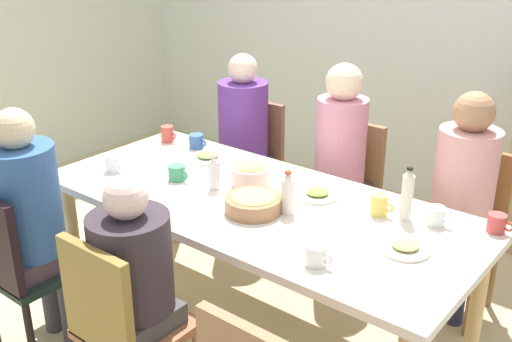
# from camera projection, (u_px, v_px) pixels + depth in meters

# --- Properties ---
(ground_plane) EXTENTS (6.85, 6.85, 0.00)m
(ground_plane) POSITION_uv_depth(u_px,v_px,m) (256.00, 325.00, 3.26)
(ground_plane) COLOR #CCB988
(wall_back) EXTENTS (5.95, 0.12, 2.60)m
(wall_back) POSITION_uv_depth(u_px,v_px,m) (444.00, 29.00, 4.32)
(wall_back) COLOR silver
(wall_back) RESTS_ON ground_plane
(dining_table) EXTENTS (2.21, 0.98, 0.74)m
(dining_table) POSITION_uv_depth(u_px,v_px,m) (256.00, 212.00, 3.01)
(dining_table) COLOR beige
(dining_table) RESTS_ON ground_plane
(chair_0) EXTENTS (0.40, 0.40, 0.90)m
(chair_0) POSITION_uv_depth(u_px,v_px,m) (251.00, 159.00, 4.12)
(chair_0) COLOR brown
(chair_0) RESTS_ON ground_plane
(person_0) EXTENTS (0.32, 0.32, 1.24)m
(person_0) POSITION_uv_depth(u_px,v_px,m) (242.00, 130.00, 3.97)
(person_0) COLOR #46463A
(person_0) RESTS_ON ground_plane
(chair_1) EXTENTS (0.40, 0.40, 0.90)m
(chair_1) POSITION_uv_depth(u_px,v_px,m) (121.00, 324.00, 2.44)
(chair_1) COLOR #945736
(chair_1) RESTS_ON ground_plane
(person_1) EXTENTS (0.33, 0.33, 1.13)m
(person_1) POSITION_uv_depth(u_px,v_px,m) (135.00, 277.00, 2.44)
(person_1) COLOR #3A463C
(person_1) RESTS_ON ground_plane
(chair_2) EXTENTS (0.40, 0.40, 0.90)m
(chair_2) POSITION_uv_depth(u_px,v_px,m) (345.00, 187.00, 3.70)
(chair_2) COLOR brown
(chair_2) RESTS_ON ground_plane
(person_2) EXTENTS (0.30, 0.30, 1.28)m
(person_2) POSITION_uv_depth(u_px,v_px,m) (340.00, 152.00, 3.54)
(person_2) COLOR brown
(person_2) RESTS_ON ground_plane
(chair_4) EXTENTS (0.40, 0.40, 0.90)m
(chair_4) POSITION_uv_depth(u_px,v_px,m) (464.00, 221.00, 3.27)
(chair_4) COLOR brown
(chair_4) RESTS_ON ground_plane
(person_4) EXTENTS (0.31, 0.31, 1.25)m
(person_4) POSITION_uv_depth(u_px,v_px,m) (463.00, 187.00, 3.12)
(person_4) COLOR #252A44
(person_4) RESTS_ON ground_plane
(chair_5) EXTENTS (0.40, 0.40, 0.90)m
(chair_5) POSITION_uv_depth(u_px,v_px,m) (19.00, 264.00, 2.86)
(chair_5) COLOR black
(chair_5) RESTS_ON ground_plane
(person_5) EXTENTS (0.33, 0.33, 1.25)m
(person_5) POSITION_uv_depth(u_px,v_px,m) (28.00, 212.00, 2.84)
(person_5) COLOR #3E3B43
(person_5) RESTS_ON ground_plane
(plate_0) EXTENTS (0.20, 0.20, 0.04)m
(plate_0) POSITION_uv_depth(u_px,v_px,m) (317.00, 195.00, 3.00)
(plate_0) COLOR beige
(plate_0) RESTS_ON dining_table
(plate_1) EXTENTS (0.22, 0.22, 0.04)m
(plate_1) POSITION_uv_depth(u_px,v_px,m) (208.00, 157.00, 3.47)
(plate_1) COLOR silver
(plate_1) RESTS_ON dining_table
(plate_2) EXTENTS (0.20, 0.20, 0.04)m
(plate_2) POSITION_uv_depth(u_px,v_px,m) (405.00, 248.00, 2.51)
(plate_2) COLOR silver
(plate_2) RESTS_ON dining_table
(bowl_0) EXTENTS (0.20, 0.20, 0.12)m
(bowl_0) POSITION_uv_depth(u_px,v_px,m) (251.00, 174.00, 3.12)
(bowl_0) COLOR beige
(bowl_0) RESTS_ON dining_table
(bowl_1) EXTENTS (0.27, 0.27, 0.09)m
(bowl_1) POSITION_uv_depth(u_px,v_px,m) (253.00, 203.00, 2.83)
(bowl_1) COLOR #9B6A45
(bowl_1) RESTS_ON dining_table
(cup_0) EXTENTS (0.12, 0.09, 0.08)m
(cup_0) POSITION_uv_depth(u_px,v_px,m) (316.00, 255.00, 2.40)
(cup_0) COLOR white
(cup_0) RESTS_ON dining_table
(cup_1) EXTENTS (0.11, 0.08, 0.10)m
(cup_1) POSITION_uv_depth(u_px,v_px,m) (379.00, 205.00, 2.80)
(cup_1) COLOR #EBCF55
(cup_1) RESTS_ON dining_table
(cup_2) EXTENTS (0.11, 0.08, 0.10)m
(cup_2) POSITION_uv_depth(u_px,v_px,m) (168.00, 134.00, 3.74)
(cup_2) COLOR #C24B3A
(cup_2) RESTS_ON dining_table
(cup_3) EXTENTS (0.12, 0.09, 0.09)m
(cup_3) POSITION_uv_depth(u_px,v_px,m) (114.00, 163.00, 3.30)
(cup_3) COLOR white
(cup_3) RESTS_ON dining_table
(cup_4) EXTENTS (0.13, 0.09, 0.08)m
(cup_4) POSITION_uv_depth(u_px,v_px,m) (177.00, 173.00, 3.19)
(cup_4) COLOR #3E9562
(cup_4) RESTS_ON dining_table
(cup_5) EXTENTS (0.12, 0.08, 0.08)m
(cup_5) POSITION_uv_depth(u_px,v_px,m) (497.00, 223.00, 2.65)
(cup_5) COLOR #CA4342
(cup_5) RESTS_ON dining_table
(cup_6) EXTENTS (0.12, 0.08, 0.09)m
(cup_6) POSITION_uv_depth(u_px,v_px,m) (436.00, 216.00, 2.71)
(cup_6) COLOR white
(cup_6) RESTS_ON dining_table
(cup_7) EXTENTS (0.12, 0.09, 0.08)m
(cup_7) POSITION_uv_depth(u_px,v_px,m) (197.00, 141.00, 3.64)
(cup_7) COLOR #3A5E9F
(cup_7) RESTS_ON dining_table
(bottle_0) EXTENTS (0.05, 0.05, 0.26)m
(bottle_0) POSITION_uv_depth(u_px,v_px,m) (407.00, 195.00, 2.73)
(bottle_0) COLOR beige
(bottle_0) RESTS_ON dining_table
(bottle_1) EXTENTS (0.06, 0.06, 0.18)m
(bottle_1) POSITION_uv_depth(u_px,v_px,m) (214.00, 173.00, 3.07)
(bottle_1) COLOR silver
(bottle_1) RESTS_ON dining_table
(bottle_2) EXTENTS (0.06, 0.06, 0.21)m
(bottle_2) POSITION_uv_depth(u_px,v_px,m) (288.00, 193.00, 2.80)
(bottle_2) COLOR silver
(bottle_2) RESTS_ON dining_table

